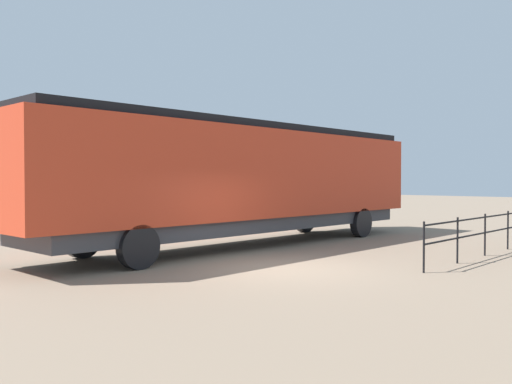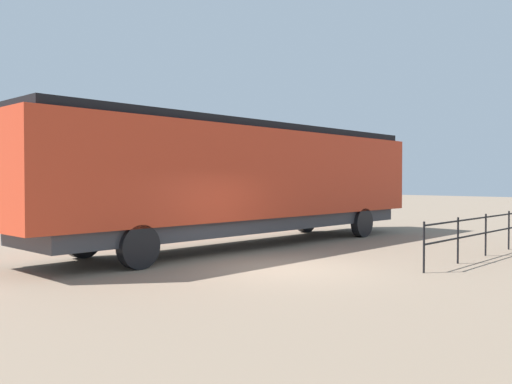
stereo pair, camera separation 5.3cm
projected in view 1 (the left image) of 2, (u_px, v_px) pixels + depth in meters
name	position (u px, v px, depth m)	size (l,w,h in m)	color
ground_plane	(282.00, 269.00, 13.22)	(120.00, 120.00, 0.00)	#84705B
locomotive	(255.00, 178.00, 18.10)	(3.02, 15.78, 4.02)	red
platform_fence	(508.00, 224.00, 16.86)	(0.05, 11.67, 1.21)	black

